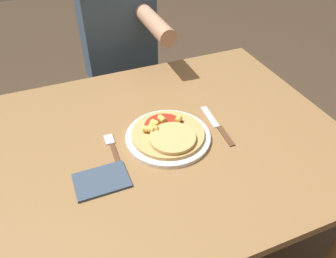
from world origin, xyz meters
The scene contains 8 objects.
ground_plane centered at (0.00, 0.00, 0.00)m, with size 8.00×8.00×0.00m, color #423323.
dining_table centered at (0.00, 0.00, 0.62)m, with size 1.10×0.91×0.73m.
plate centered at (-0.02, -0.01, 0.73)m, with size 0.27×0.27×0.01m.
pizza centered at (-0.02, -0.02, 0.75)m, with size 0.23×0.23×0.04m.
fork centered at (-0.19, 0.00, 0.73)m, with size 0.03×0.18×0.00m.
knife centered at (0.16, -0.02, 0.73)m, with size 0.03×0.22×0.00m.
napkin centered at (-0.26, -0.11, 0.73)m, with size 0.15×0.10×0.01m.
person_diner centered at (0.03, 0.72, 0.70)m, with size 0.33×0.52×1.21m.
Camera 1 is at (-0.31, -0.74, 1.42)m, focal length 35.00 mm.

